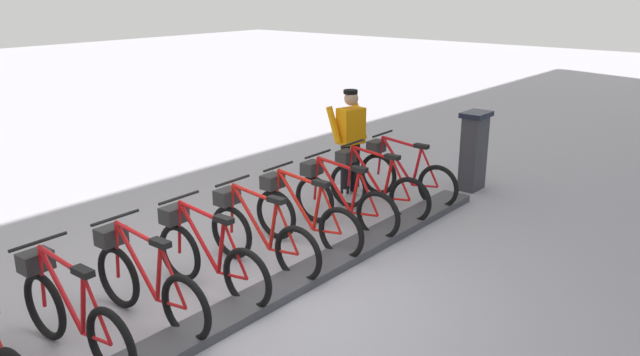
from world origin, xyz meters
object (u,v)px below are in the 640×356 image
(bike_docked_6, at_px, (145,281))
(bike_docked_0, at_px, (403,174))
(bike_docked_2, at_px, (341,200))
(bike_docked_7, at_px, (70,312))
(bike_docked_5, at_px, (207,255))
(worker_near_rack, at_px, (350,138))
(bike_docked_3, at_px, (303,215))
(bike_docked_1, at_px, (374,186))
(bike_docked_4, at_px, (258,234))
(payment_kiosk, at_px, (474,150))

(bike_docked_6, bearing_deg, bike_docked_0, -90.00)
(bike_docked_2, distance_m, bike_docked_7, 3.91)
(bike_docked_5, bearing_deg, worker_near_rack, -77.03)
(bike_docked_3, bearing_deg, bike_docked_5, 90.00)
(bike_docked_1, height_order, bike_docked_4, same)
(payment_kiosk, bearing_deg, bike_docked_5, 83.61)
(bike_docked_6, distance_m, worker_near_rack, 4.57)
(bike_docked_2, bearing_deg, bike_docked_4, 90.00)
(bike_docked_3, distance_m, bike_docked_5, 1.57)
(worker_near_rack, bearing_deg, bike_docked_5, 102.97)
(bike_docked_1, xyz_separation_m, bike_docked_4, (0.00, 2.35, 0.00))
(bike_docked_1, height_order, bike_docked_7, same)
(bike_docked_6, xyz_separation_m, worker_near_rack, (0.85, -4.47, 0.48))
(bike_docked_1, relative_size, bike_docked_4, 1.00)
(bike_docked_1, relative_size, worker_near_rack, 1.04)
(bike_docked_3, height_order, bike_docked_4, same)
(bike_docked_4, bearing_deg, bike_docked_6, 90.00)
(bike_docked_2, bearing_deg, bike_docked_7, 90.00)
(bike_docked_1, height_order, bike_docked_5, same)
(bike_docked_1, distance_m, worker_near_rack, 1.12)
(bike_docked_3, relative_size, bike_docked_7, 1.00)
(bike_docked_2, distance_m, worker_near_rack, 1.65)
(payment_kiosk, distance_m, bike_docked_3, 3.59)
(bike_docked_1, xyz_separation_m, bike_docked_3, (0.00, 1.57, 0.00))
(bike_docked_0, distance_m, bike_docked_3, 2.35)
(bike_docked_1, xyz_separation_m, worker_near_rack, (0.85, -0.55, 0.48))
(bike_docked_1, relative_size, bike_docked_6, 1.00)
(worker_near_rack, bearing_deg, bike_docked_7, 99.18)
(bike_docked_4, xyz_separation_m, bike_docked_6, (0.00, 1.57, 0.00))
(payment_kiosk, relative_size, bike_docked_3, 0.74)
(bike_docked_0, distance_m, worker_near_rack, 1.00)
(bike_docked_1, height_order, bike_docked_2, same)
(bike_docked_2, height_order, bike_docked_6, same)
(bike_docked_5, height_order, bike_docked_7, same)
(payment_kiosk, bearing_deg, bike_docked_1, 73.84)
(bike_docked_6, bearing_deg, bike_docked_3, -90.00)
(bike_docked_1, relative_size, bike_docked_7, 1.00)
(payment_kiosk, bearing_deg, bike_docked_6, 84.45)
(bike_docked_1, xyz_separation_m, bike_docked_7, (0.00, 4.70, 0.00))
(bike_docked_3, xyz_separation_m, bike_docked_4, (0.00, 0.78, 0.00))
(bike_docked_0, height_order, bike_docked_5, same)
(bike_docked_2, relative_size, bike_docked_6, 1.00)
(bike_docked_1, xyz_separation_m, bike_docked_5, (0.00, 3.13, 0.00))
(bike_docked_1, xyz_separation_m, bike_docked_6, (0.00, 3.91, 0.00))
(bike_docked_5, height_order, worker_near_rack, worker_near_rack)
(bike_docked_1, distance_m, bike_docked_4, 2.35)
(bike_docked_0, xyz_separation_m, bike_docked_1, (0.00, 0.78, 0.00))
(payment_kiosk, xyz_separation_m, bike_docked_7, (0.57, 6.67, -0.24))
(bike_docked_1, bearing_deg, worker_near_rack, -33.15)
(worker_near_rack, bearing_deg, bike_docked_2, 122.41)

